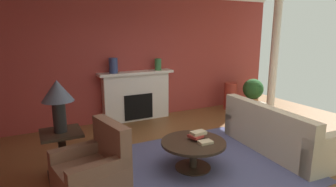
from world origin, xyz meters
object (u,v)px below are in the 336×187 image
object	(u,v)px
armchair_near_window	(93,173)
table_lamp	(58,96)
vase_mantel_right	(158,64)
vase_mantel_left	(113,66)
coffee_table	(193,148)
potted_plant	(253,91)
fireplace	(137,97)
vase_tall_corner	(230,96)
sofa	(278,134)
side_table	(63,151)

from	to	relation	value
armchair_near_window	table_lamp	size ratio (longest dim) A/B	1.27
armchair_near_window	vase_mantel_right	distance (m)	3.62
vase_mantel_right	vase_mantel_left	distance (m)	1.10
armchair_near_window	table_lamp	bearing A→B (deg)	112.97
coffee_table	potted_plant	xyz separation A→B (m)	(3.32, 2.21, 0.16)
fireplace	table_lamp	bearing A→B (deg)	-133.09
table_lamp	vase_mantel_left	bearing A→B (deg)	55.56
vase_tall_corner	potted_plant	bearing A→B (deg)	-19.89
potted_plant	armchair_near_window	bearing A→B (deg)	-155.38
sofa	table_lamp	distance (m)	3.74
side_table	vase_tall_corner	world-z (taller)	vase_tall_corner
sofa	potted_plant	world-z (taller)	sofa
side_table	vase_tall_corner	distance (m)	4.88
fireplace	vase_mantel_right	bearing A→B (deg)	-5.14
sofa	coffee_table	bearing A→B (deg)	176.40
fireplace	vase_tall_corner	world-z (taller)	fireplace
armchair_near_window	side_table	world-z (taller)	armchair_near_window
vase_tall_corner	potted_plant	world-z (taller)	potted_plant
vase_mantel_left	side_table	bearing A→B (deg)	-124.44
fireplace	coffee_table	xyz separation A→B (m)	(-0.11, -2.72, -0.22)
coffee_table	vase_mantel_right	size ratio (longest dim) A/B	3.56
coffee_table	side_table	bearing A→B (deg)	160.23
armchair_near_window	coffee_table	size ratio (longest dim) A/B	0.95
coffee_table	vase_tall_corner	distance (m)	3.65
armchair_near_window	vase_mantel_right	size ratio (longest dim) A/B	3.39
coffee_table	vase_tall_corner	world-z (taller)	vase_tall_corner
sofa	side_table	size ratio (longest dim) A/B	3.08
sofa	potted_plant	bearing A→B (deg)	55.24
vase_mantel_right	side_table	bearing A→B (deg)	-140.90
fireplace	table_lamp	size ratio (longest dim) A/B	2.40
fireplace	vase_tall_corner	size ratio (longest dim) A/B	2.43
fireplace	armchair_near_window	world-z (taller)	fireplace
vase_mantel_left	vase_tall_corner	xyz separation A→B (m)	(3.16, -0.25, -0.98)
vase_mantel_left	sofa	bearing A→B (deg)	-52.24
armchair_near_window	table_lamp	world-z (taller)	table_lamp
fireplace	table_lamp	xyz separation A→B (m)	(-1.93, -2.07, 0.67)
sofa	vase_mantel_left	size ratio (longest dim) A/B	6.31
table_lamp	vase_mantel_right	distance (m)	3.20
coffee_table	vase_mantel_right	xyz separation A→B (m)	(0.66, 2.67, 0.99)
coffee_table	potted_plant	bearing A→B (deg)	33.59
coffee_table	vase_mantel_left	world-z (taller)	vase_mantel_left
table_lamp	vase_mantel_right	xyz separation A→B (m)	(2.48, 2.02, 0.10)
sofa	coffee_table	world-z (taller)	sofa
vase_tall_corner	potted_plant	size ratio (longest dim) A/B	0.89
vase_mantel_right	vase_mantel_left	xyz separation A→B (m)	(-1.10, 0.00, 0.03)
side_table	potted_plant	xyz separation A→B (m)	(5.15, 1.55, 0.09)
armchair_near_window	coffee_table	bearing A→B (deg)	0.74
vase_mantel_left	vase_tall_corner	distance (m)	3.32
coffee_table	table_lamp	size ratio (longest dim) A/B	1.33
side_table	table_lamp	world-z (taller)	table_lamp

